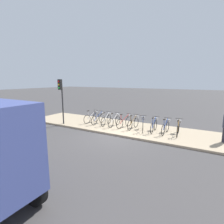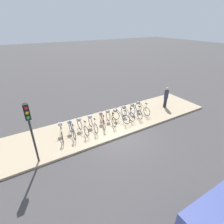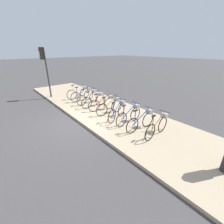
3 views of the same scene
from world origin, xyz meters
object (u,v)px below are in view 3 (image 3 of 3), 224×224
parked_bicycle_2 (89,97)px  parked_bicycle_4 (104,103)px  parked_bicycle_0 (80,92)px  parked_bicycle_3 (95,100)px  parked_bicycle_8 (142,120)px  parked_bicycle_9 (158,125)px  parked_bicycle_1 (83,94)px  parked_bicycle_7 (130,114)px  traffic_light (44,62)px  parked_bicycle_5 (111,106)px  parked_bicycle_6 (118,110)px

parked_bicycle_2 → parked_bicycle_4: same height
parked_bicycle_4 → parked_bicycle_0: bearing=179.7°
parked_bicycle_0 → parked_bicycle_3: 2.07m
parked_bicycle_8 → parked_bicycle_9: same height
parked_bicycle_1 → parked_bicycle_9: 5.73m
parked_bicycle_1 → parked_bicycle_7: (4.27, 0.02, 0.00)m
parked_bicycle_1 → traffic_light: traffic_light is taller
parked_bicycle_7 → parked_bicycle_9: 1.46m
parked_bicycle_1 → traffic_light: bearing=-146.8°
parked_bicycle_0 → traffic_light: traffic_light is taller
parked_bicycle_7 → traffic_light: size_ratio=0.49×
parked_bicycle_2 → parked_bicycle_3: size_ratio=1.00×
parked_bicycle_9 → traffic_light: (-8.03, -1.60, 1.96)m
parked_bicycle_5 → parked_bicycle_8: same height
parked_bicycle_2 → parked_bicycle_3: 0.72m
parked_bicycle_1 → parked_bicycle_4: 2.20m
parked_bicycle_6 → traffic_light: 6.33m
parked_bicycle_5 → parked_bicycle_7: bearing=-0.5°
parked_bicycle_3 → parked_bicycle_5: same height
parked_bicycle_4 → parked_bicycle_7: (2.07, -0.02, 0.00)m
parked_bicycle_0 → traffic_light: size_ratio=0.48×
parked_bicycle_5 → parked_bicycle_2: bearing=-178.9°
parked_bicycle_2 → parked_bicycle_5: 2.14m
parked_bicycle_5 → parked_bicycle_8: (2.17, -0.06, 0.00)m
parked_bicycle_0 → parked_bicycle_2: same height
parked_bicycle_3 → parked_bicycle_7: bearing=1.0°
traffic_light → parked_bicycle_5: bearing=16.6°
parked_bicycle_1 → parked_bicycle_2: same height
parked_bicycle_0 → parked_bicycle_9: bearing=0.4°
parked_bicycle_6 → parked_bicycle_7: (0.71, 0.12, 0.00)m
parked_bicycle_4 → parked_bicycle_3: bearing=-174.8°
parked_bicycle_3 → parked_bicycle_5: bearing=2.5°
parked_bicycle_1 → parked_bicycle_8: bearing=-0.3°
parked_bicycle_7 → parked_bicycle_9: bearing=3.1°
parked_bicycle_5 → traffic_light: size_ratio=0.49×
parked_bicycle_5 → parked_bicycle_7: (1.42, -0.01, 0.00)m
parked_bicycle_5 → traffic_light: (-5.15, -1.53, 1.96)m
parked_bicycle_1 → parked_bicycle_7: same height
parked_bicycle_4 → parked_bicycle_7: size_ratio=0.97×
parked_bicycle_5 → traffic_light: traffic_light is taller
parked_bicycle_3 → traffic_light: 4.46m
parked_bicycle_0 → parked_bicycle_6: same height
parked_bicycle_1 → parked_bicycle_8: (5.02, -0.03, 0.00)m
parked_bicycle_3 → parked_bicycle_2: bearing=178.4°
parked_bicycle_8 → traffic_light: size_ratio=0.49×
parked_bicycle_7 → parked_bicycle_8: 0.75m
parked_bicycle_1 → parked_bicycle_7: 4.27m
parked_bicycle_2 → parked_bicycle_7: size_ratio=1.00×
parked_bicycle_5 → parked_bicycle_4: bearing=179.2°
parked_bicycle_7 → parked_bicycle_8: same height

